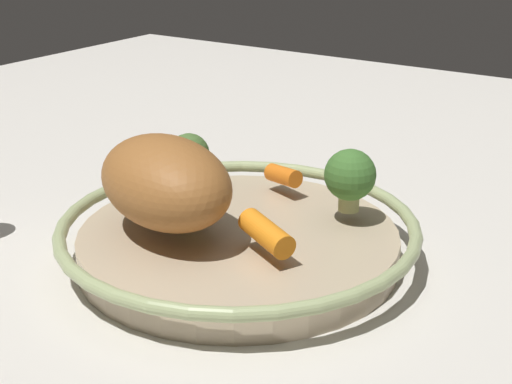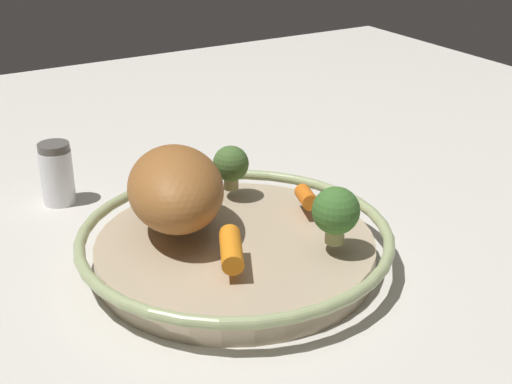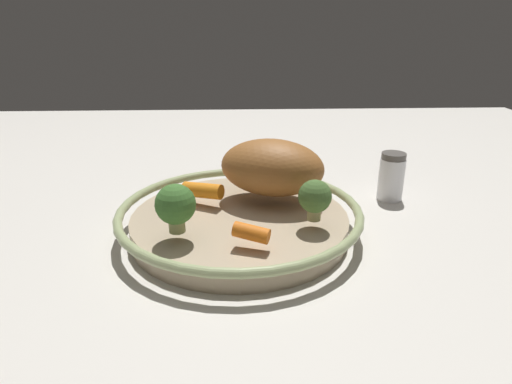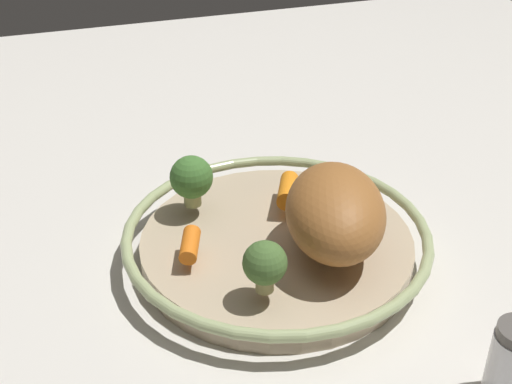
# 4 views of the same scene
# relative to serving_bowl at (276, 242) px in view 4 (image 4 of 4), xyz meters

# --- Properties ---
(ground_plane) EXTENTS (1.81, 1.81, 0.00)m
(ground_plane) POSITION_rel_serving_bowl_xyz_m (0.00, 0.00, -0.02)
(ground_plane) COLOR beige
(serving_bowl) EXTENTS (0.34, 0.34, 0.04)m
(serving_bowl) POSITION_rel_serving_bowl_xyz_m (0.00, 0.00, 0.00)
(serving_bowl) COLOR tan
(serving_bowl) RESTS_ON ground_plane
(roast_chicken_piece) EXTENTS (0.15, 0.18, 0.08)m
(roast_chicken_piece) POSITION_rel_serving_bowl_xyz_m (0.05, -0.05, 0.06)
(roast_chicken_piece) COLOR #995E2C
(roast_chicken_piece) RESTS_ON serving_bowl
(baby_carrot_back) EXTENTS (0.03, 0.05, 0.02)m
(baby_carrot_back) POSITION_rel_serving_bowl_xyz_m (-0.10, -0.01, 0.03)
(baby_carrot_back) COLOR orange
(baby_carrot_back) RESTS_ON serving_bowl
(baby_carrot_center) EXTENTS (0.05, 0.06, 0.03)m
(baby_carrot_center) POSITION_rel_serving_bowl_xyz_m (0.03, 0.05, 0.03)
(baby_carrot_center) COLOR orange
(baby_carrot_center) RESTS_ON serving_bowl
(broccoli_floret_small) EXTENTS (0.05, 0.05, 0.06)m
(broccoli_floret_small) POSITION_rel_serving_bowl_xyz_m (-0.07, 0.08, 0.05)
(broccoli_floret_small) COLOR tan
(broccoli_floret_small) RESTS_ON serving_bowl
(broccoli_floret_mid) EXTENTS (0.04, 0.04, 0.05)m
(broccoli_floret_mid) POSITION_rel_serving_bowl_xyz_m (-0.05, -0.09, 0.05)
(broccoli_floret_mid) COLOR tan
(broccoli_floret_mid) RESTS_ON serving_bowl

